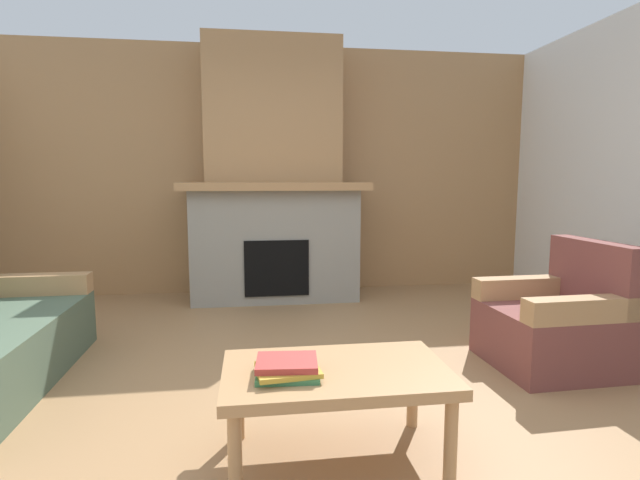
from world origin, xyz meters
The scene contains 6 objects.
ground centered at (0.00, 0.00, 0.00)m, with size 9.00×9.00×0.00m, color #9E754C.
wall_back_wood_panel centered at (0.00, 3.00, 1.35)m, with size 6.00×0.12×2.70m, color #A87A4C.
fireplace centered at (0.00, 2.62, 1.16)m, with size 1.90×0.82×2.70m.
armchair centered at (1.79, 0.40, 0.29)m, with size 0.78×0.78×0.85m.
coffee_table centered at (0.12, -0.49, 0.38)m, with size 1.00×0.60×0.43m.
book_stack_near_edge centered at (-0.10, -0.55, 0.46)m, with size 0.28×0.25×0.07m.
Camera 1 is at (-0.24, -2.52, 1.26)m, focal length 27.17 mm.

